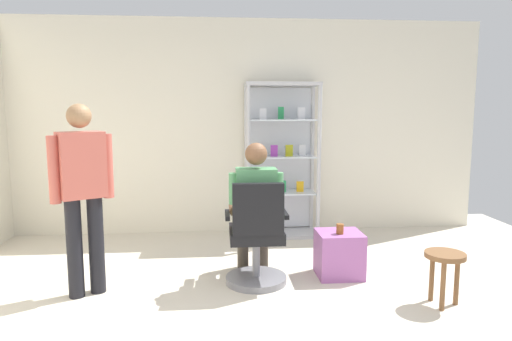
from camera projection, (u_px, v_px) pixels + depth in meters
back_wall at (248, 127)px, 5.87m from camera, size 6.00×0.10×2.70m
display_cabinet_main at (281, 159)px, 5.72m from camera, size 0.90×0.45×1.90m
office_chair at (257, 243)px, 4.11m from camera, size 0.56×0.56×0.96m
seated_shopkeeper at (255, 204)px, 4.23m from camera, size 0.49×0.57×1.29m
storage_crate at (339, 254)px, 4.36m from camera, size 0.42×0.39×0.43m
tea_glass at (340, 229)px, 4.27m from camera, size 0.07×0.07×0.09m
standing_customer at (83, 188)px, 3.83m from camera, size 0.46×0.37×1.63m
wooden_stool at (445, 264)px, 3.69m from camera, size 0.32×0.32×0.44m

